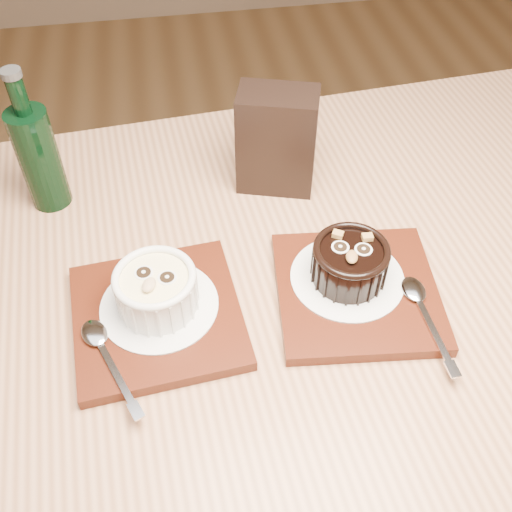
{
  "coord_description": "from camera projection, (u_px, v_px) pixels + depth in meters",
  "views": [
    {
      "loc": [
        0.11,
        -0.23,
        1.29
      ],
      "look_at": [
        0.18,
        0.2,
        0.81
      ],
      "focal_mm": 42.0,
      "sensor_mm": 36.0,
      "label": 1
    }
  ],
  "objects": [
    {
      "name": "spoon_right",
      "position": [
        426.0,
        314.0,
        0.65
      ],
      "size": [
        0.03,
        0.13,
        0.01
      ],
      "primitive_type": null,
      "rotation": [
        0.0,
        0.0,
        0.03
      ],
      "color": "silver",
      "rests_on": "tray_right"
    },
    {
      "name": "ramekin_dark",
      "position": [
        350.0,
        261.0,
        0.66
      ],
      "size": [
        0.09,
        0.09,
        0.05
      ],
      "rotation": [
        0.0,
        0.0,
        -0.3
      ],
      "color": "black",
      "rests_on": "doily_right"
    },
    {
      "name": "green_bottle",
      "position": [
        38.0,
        155.0,
        0.74
      ],
      "size": [
        0.05,
        0.05,
        0.19
      ],
      "color": "black",
      "rests_on": "table"
    },
    {
      "name": "condiment_stand",
      "position": [
        277.0,
        141.0,
        0.77
      ],
      "size": [
        0.11,
        0.09,
        0.14
      ],
      "primitive_type": "cube",
      "rotation": [
        0.0,
        0.0,
        -0.3
      ],
      "color": "black",
      "rests_on": "table"
    },
    {
      "name": "doily_right",
      "position": [
        347.0,
        277.0,
        0.68
      ],
      "size": [
        0.13,
        0.13,
        0.0
      ],
      "primitive_type": "cylinder",
      "color": "white",
      "rests_on": "tray_right"
    },
    {
      "name": "ramekin_white",
      "position": [
        156.0,
        289.0,
        0.64
      ],
      "size": [
        0.09,
        0.09,
        0.05
      ],
      "rotation": [
        0.0,
        0.0,
        -0.43
      ],
      "color": "white",
      "rests_on": "doily_left"
    },
    {
      "name": "tray_left",
      "position": [
        158.0,
        316.0,
        0.66
      ],
      "size": [
        0.19,
        0.19,
        0.01
      ],
      "primitive_type": "cube",
      "rotation": [
        0.0,
        0.0,
        0.08
      ],
      "color": "#4C1B0C",
      "rests_on": "table"
    },
    {
      "name": "doily_left",
      "position": [
        159.0,
        305.0,
        0.66
      ],
      "size": [
        0.13,
        0.13,
        0.0
      ],
      "primitive_type": "cylinder",
      "color": "white",
      "rests_on": "tray_left"
    },
    {
      "name": "table",
      "position": [
        284.0,
        353.0,
        0.74
      ],
      "size": [
        1.26,
        0.89,
        0.75
      ],
      "rotation": [
        0.0,
        0.0,
        0.08
      ],
      "color": "#966341",
      "rests_on": "ground"
    },
    {
      "name": "spoon_left",
      "position": [
        107.0,
        357.0,
        0.61
      ],
      "size": [
        0.08,
        0.13,
        0.01
      ],
      "primitive_type": null,
      "rotation": [
        0.0,
        0.0,
        0.39
      ],
      "color": "silver",
      "rests_on": "tray_left"
    },
    {
      "name": "tray_right",
      "position": [
        357.0,
        291.0,
        0.68
      ],
      "size": [
        0.2,
        0.2,
        0.01
      ],
      "primitive_type": "cube",
      "rotation": [
        0.0,
        0.0,
        -0.1
      ],
      "color": "#4C1B0C",
      "rests_on": "table"
    }
  ]
}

